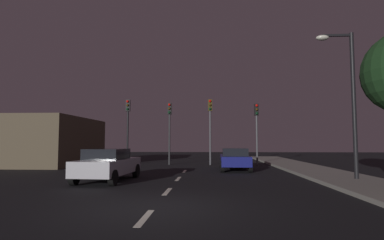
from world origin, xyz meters
TOP-DOWN VIEW (x-y plane):
  - ground_plane at (0.00, 7.00)m, footprint 80.00×80.00m
  - sidewalk_curb_right at (7.50, 7.00)m, footprint 3.00×40.00m
  - lane_stripe_nearest at (0.00, -1.20)m, footprint 0.16×1.60m
  - lane_stripe_second at (0.00, 2.60)m, footprint 0.16×1.60m
  - lane_stripe_third at (0.00, 6.40)m, footprint 0.16×1.60m
  - lane_stripe_fourth at (0.00, 10.20)m, footprint 0.16×1.60m
  - traffic_signal_far_left at (-4.87, 15.53)m, footprint 0.32×0.38m
  - traffic_signal_center_left at (-1.60, 15.53)m, footprint 0.32×0.38m
  - traffic_signal_center_right at (1.54, 15.53)m, footprint 0.32×0.38m
  - traffic_signal_far_right at (5.08, 15.53)m, footprint 0.32×0.38m
  - car_stopped_ahead at (3.04, 11.32)m, footprint 1.89×4.52m
  - car_adjacent_lane at (-3.03, 5.38)m, footprint 2.03×4.32m
  - street_lamp_right at (7.55, 5.58)m, footprint 1.64×0.36m
  - storefront_left at (-10.53, 15.13)m, footprint 5.05×8.72m

SIDE VIEW (x-z plane):
  - ground_plane at x=0.00m, z-range 0.00..0.00m
  - lane_stripe_nearest at x=0.00m, z-range 0.00..0.01m
  - lane_stripe_second at x=0.00m, z-range 0.00..0.01m
  - lane_stripe_third at x=0.00m, z-range 0.00..0.01m
  - lane_stripe_fourth at x=0.00m, z-range 0.00..0.01m
  - sidewalk_curb_right at x=7.50m, z-range 0.00..0.15m
  - car_stopped_ahead at x=3.04m, z-range 0.03..1.38m
  - car_adjacent_lane at x=-3.03m, z-range 0.03..1.45m
  - storefront_left at x=-10.53m, z-range 0.00..3.58m
  - traffic_signal_far_right at x=5.08m, z-range 0.95..5.60m
  - traffic_signal_center_left at x=-1.60m, z-range 0.96..5.73m
  - traffic_signal_center_right at x=1.54m, z-range 1.00..6.02m
  - traffic_signal_far_left at x=-4.87m, z-range 1.00..6.05m
  - street_lamp_right at x=7.55m, z-range 0.69..7.26m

